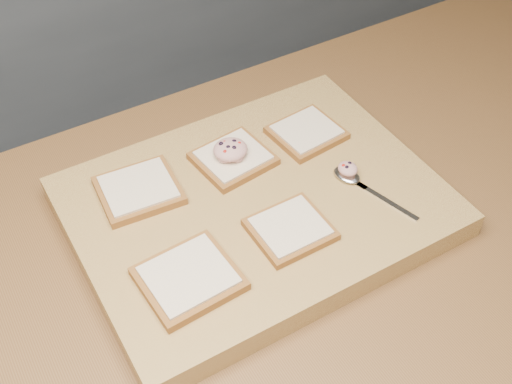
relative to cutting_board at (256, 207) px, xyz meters
The scene contains 11 objects.
island_counter 0.48m from the cutting_board, 32.86° to the right, with size 2.00×0.80×0.90m.
back_counter 1.46m from the cutting_board, 87.16° to the left, with size 3.60×0.62×0.94m.
cutting_board is the anchor object (origin of this frame).
bread_far_left 0.18m from the cutting_board, 147.03° to the left, with size 0.13×0.12×0.02m.
bread_far_center 0.09m from the cutting_board, 84.36° to the left, with size 0.13×0.12×0.02m.
bread_far_right 0.17m from the cutting_board, 28.72° to the left, with size 0.12×0.11×0.02m.
bread_near_left 0.19m from the cutting_board, 150.20° to the right, with size 0.13×0.12×0.02m.
bread_near_center 0.09m from the cutting_board, 85.56° to the right, with size 0.11×0.10×0.02m.
tuna_salad_dollop 0.10m from the cutting_board, 87.43° to the left, with size 0.06×0.05×0.03m.
spoon 0.16m from the cutting_board, 17.45° to the right, with size 0.06×0.16×0.01m.
spoon_salad 0.16m from the cutting_board, 13.77° to the right, with size 0.03×0.03×0.02m.
Camera 1 is at (-0.41, -0.54, 1.66)m, focal length 45.00 mm.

